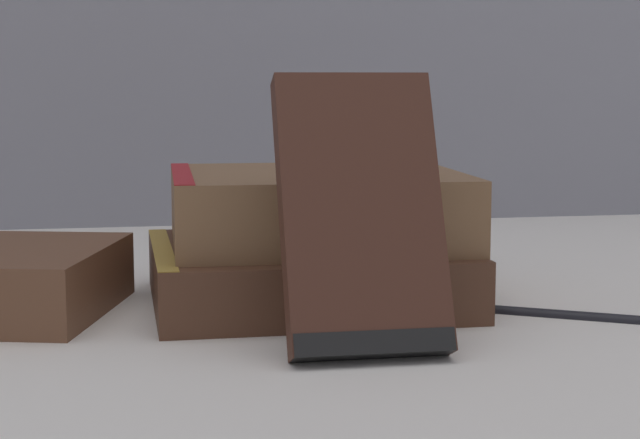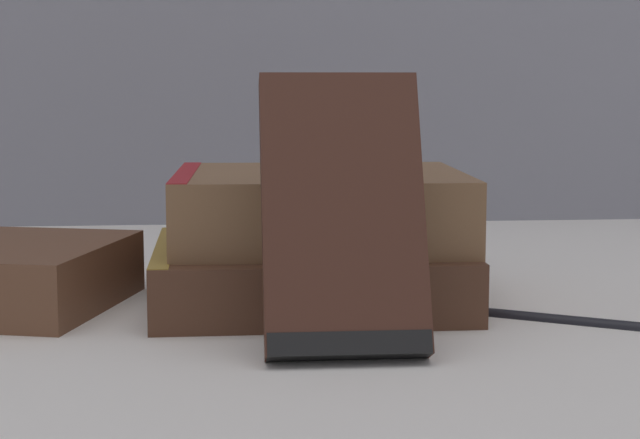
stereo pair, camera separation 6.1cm
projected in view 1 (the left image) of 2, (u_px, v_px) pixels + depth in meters
The scene contains 7 objects.
ground_plane at pixel (248, 313), 0.66m from camera, with size 3.00×3.00×0.00m, color white.
book_flat_bottom at pixel (297, 274), 0.69m from camera, with size 0.20×0.18×0.04m.
book_flat_top at pixel (308, 208), 0.69m from camera, with size 0.19×0.17×0.05m.
book_leaning_front at pixel (361, 222), 0.56m from camera, with size 0.09×0.08×0.15m.
pocket_watch at pixel (369, 167), 0.69m from camera, with size 0.06×0.06×0.01m.
reading_glasses at pixel (225, 255), 0.87m from camera, with size 0.10×0.05×0.00m.
fountain_pen at pixel (556, 310), 0.65m from camera, with size 0.13×0.08×0.01m.
Camera 1 is at (-0.07, -0.65, 0.14)m, focal length 60.00 mm.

